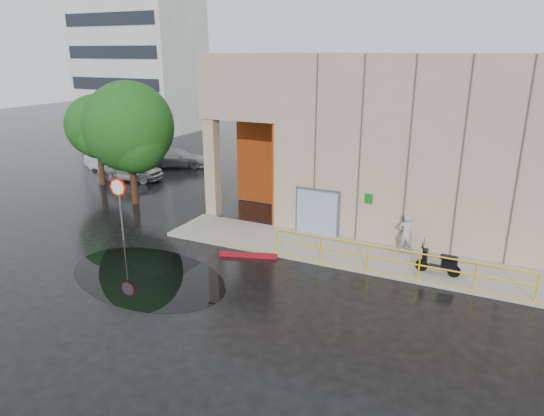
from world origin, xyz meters
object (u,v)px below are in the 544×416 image
at_px(tree_far, 97,129).
at_px(car_c, 175,158).
at_px(person, 406,234).
at_px(scooter, 440,256).
at_px(stop_sign, 119,196).
at_px(tree_near, 130,130).
at_px(red_curb, 248,255).
at_px(car_a, 130,169).
at_px(car_b, 107,162).

bearing_deg(tree_far, car_c, 79.93).
height_order(person, scooter, person).
bearing_deg(stop_sign, tree_near, 142.70).
bearing_deg(stop_sign, tree_far, 157.22).
xyz_separation_m(tree_near, tree_far, (-4.60, 2.21, -0.50)).
distance_m(person, red_curb, 6.53).
xyz_separation_m(car_a, car_b, (-3.15, 1.20, -0.07)).
bearing_deg(tree_near, stop_sign, -55.75).
relative_size(car_c, tree_near, 0.71).
relative_size(stop_sign, tree_near, 0.43).
bearing_deg(scooter, tree_near, 173.70).
xyz_separation_m(car_a, tree_near, (3.89, -4.00, 3.35)).
bearing_deg(tree_near, red_curb, -22.63).
bearing_deg(car_c, stop_sign, -178.14).
bearing_deg(tree_far, car_b, 129.16).
relative_size(scooter, red_curb, 0.68).
bearing_deg(stop_sign, person, 35.95).
relative_size(car_b, car_c, 0.85).
height_order(person, car_a, person).
relative_size(red_curb, car_b, 0.59).
bearing_deg(car_c, tree_near, 177.53).
distance_m(scooter, tree_far, 21.64).
xyz_separation_m(red_curb, car_b, (-16.12, 8.99, 0.57)).
distance_m(person, car_b, 22.69).
bearing_deg(car_b, tree_far, -124.51).
xyz_separation_m(person, red_curb, (-5.75, -2.96, -0.88)).
relative_size(car_a, tree_far, 0.76).
bearing_deg(car_c, car_a, 149.76).
distance_m(stop_sign, tree_far, 10.33).
distance_m(scooter, car_a, 21.25).
xyz_separation_m(person, scooter, (1.54, -1.56, -0.09)).
bearing_deg(tree_far, red_curb, -23.65).
relative_size(red_curb, car_a, 0.56).
height_order(person, stop_sign, stop_sign).
bearing_deg(scooter, car_c, 153.60).
distance_m(stop_sign, car_b, 14.12).
bearing_deg(scooter, person, 136.53).
xyz_separation_m(scooter, tree_far, (-20.97, 4.59, 2.70)).
xyz_separation_m(stop_sign, car_a, (-6.98, 8.53, -1.35)).
relative_size(red_curb, tree_far, 0.43).
height_order(red_curb, car_a, car_a).
distance_m(red_curb, car_a, 15.14).
height_order(red_curb, car_b, car_b).
distance_m(red_curb, tree_near, 10.62).
bearing_deg(person, tree_far, -17.20).
xyz_separation_m(red_curb, car_a, (-12.97, 7.79, 0.64)).
distance_m(person, tree_near, 15.18).
distance_m(person, car_a, 19.34).
distance_m(scooter, car_c, 22.60).
bearing_deg(car_b, red_curb, -102.81).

